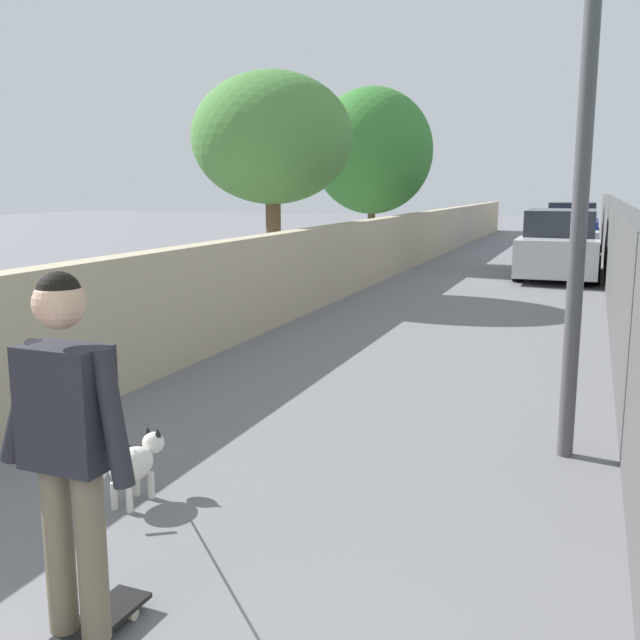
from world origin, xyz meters
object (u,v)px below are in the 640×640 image
person_skateboarder (68,430)px  dog (135,462)px  car_far (572,227)px  tree_left_near (272,139)px  lamp_post (587,99)px  car_near (560,245)px  tree_left_mid (372,151)px  skateboard (81,636)px

person_skateboarder → dog: bearing=25.7°
person_skateboarder → car_far: (24.24, -1.34, -0.32)m
car_far → tree_left_near: bearing=159.6°
lamp_post → car_near: bearing=2.8°
tree_left_near → car_far: bearing=-20.4°
tree_left_near → dog: (-9.13, -3.08, -2.68)m
lamp_post → car_far: (20.92, 0.60, -1.96)m
tree_left_mid → person_skateboarder: 17.04m
car_near → lamp_post: bearing=-177.2°
tree_left_mid → dog: tree_left_mid is taller
tree_left_mid → car_near: (-1.13, -4.90, -2.27)m
person_skateboarder → car_far: size_ratio=0.42×
tree_left_near → skateboard: 11.56m
skateboard → car_far: (24.24, -1.34, 0.65)m
lamp_post → skateboard: lamp_post is taller
tree_left_mid → lamp_post: bearing=-157.4°
skateboard → person_skateboarder: person_skateboarder is taller
tree_left_near → car_far: (13.69, -5.10, -2.24)m
tree_left_mid → person_skateboarder: (-16.55, -3.56, -1.95)m
person_skateboarder → car_far: bearing=-3.2°
car_far → tree_left_mid: bearing=147.5°
person_skateboarder → car_far: person_skateboarder is taller
tree_left_near → car_near: 7.40m
car_near → car_far: size_ratio=1.12×
lamp_post → person_skateboarder: size_ratio=2.36×
skateboard → person_skateboarder: size_ratio=0.49×
person_skateboarder → car_near: bearing=-5.0°
skateboard → dog: size_ratio=0.47×
dog → person_skateboarder: bearing=-154.3°
tree_left_near → car_near: bearing=-46.3°
lamp_post → car_far: lamp_post is taller
lamp_post → tree_left_mid: bearing=22.6°
lamp_post → dog: size_ratio=2.25×
tree_left_near → lamp_post: bearing=-141.7°
skateboard → car_far: size_ratio=0.21×
lamp_post → tree_left_near: bearing=38.3°
tree_left_near → lamp_post: 9.21m
tree_left_mid → skateboard: bearing=-167.8°
person_skateboarder → car_near: size_ratio=0.37×
skateboard → dog: 1.59m
tree_left_mid → car_far: bearing=-32.5°
tree_left_mid → car_near: 5.52m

